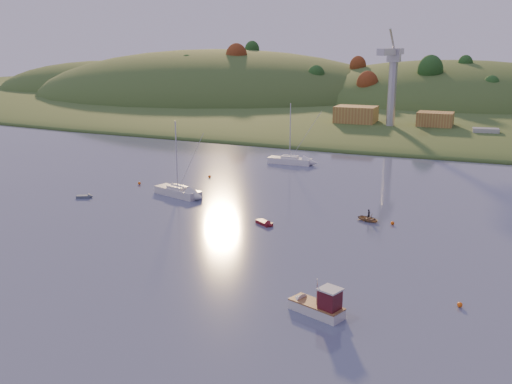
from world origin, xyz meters
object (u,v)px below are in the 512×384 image
at_px(grey_dinghy, 87,197).
at_px(sailboat_near, 290,160).
at_px(red_tender, 267,224).
at_px(canoe, 369,219).
at_px(sailboat_far, 178,191).
at_px(fishing_boat, 313,304).

bearing_deg(grey_dinghy, sailboat_near, 33.15).
xyz_separation_m(sailboat_near, red_tender, (11.21, -40.03, -0.56)).
distance_m(red_tender, grey_dinghy, 31.67).
bearing_deg(canoe, sailboat_far, 111.07).
xyz_separation_m(fishing_boat, red_tender, (-13.48, 22.11, -0.62)).
bearing_deg(sailboat_far, grey_dinghy, -134.18).
height_order(fishing_boat, sailboat_near, sailboat_near).
relative_size(canoe, red_tender, 0.97).
bearing_deg(sailboat_far, canoe, 14.49).
bearing_deg(red_tender, fishing_boat, -25.75).
xyz_separation_m(sailboat_near, canoe, (23.30, -32.66, -0.46)).
bearing_deg(sailboat_near, red_tender, -75.39).
height_order(fishing_boat, grey_dinghy, fishing_boat).
bearing_deg(red_tender, sailboat_far, -172.27).
relative_size(fishing_boat, sailboat_far, 0.52).
distance_m(fishing_boat, grey_dinghy, 51.19).
xyz_separation_m(canoe, grey_dinghy, (-43.68, -5.23, -0.12)).
xyz_separation_m(sailboat_far, grey_dinghy, (-12.55, -6.80, -0.57)).
distance_m(sailboat_far, canoe, 31.17).
distance_m(fishing_boat, red_tender, 25.90).
bearing_deg(canoe, grey_dinghy, 120.78).
distance_m(sailboat_near, canoe, 40.12).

